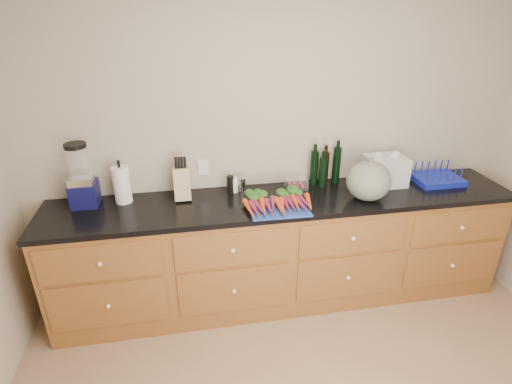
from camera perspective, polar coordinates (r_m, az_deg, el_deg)
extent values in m
cube|color=#BBAF9B|center=(3.24, 2.93, 7.35)|extent=(4.10, 0.05, 2.60)
cube|color=brown|center=(3.33, 3.87, -8.45)|extent=(3.60, 0.60, 0.90)
cube|color=brown|center=(2.92, -21.38, -9.43)|extent=(0.82, 0.01, 0.28)
sphere|color=white|center=(2.91, -21.43, -9.61)|extent=(0.03, 0.03, 0.03)
cube|color=brown|center=(3.13, -20.32, -14.88)|extent=(0.82, 0.01, 0.38)
sphere|color=white|center=(3.12, -20.36, -15.07)|extent=(0.03, 0.03, 0.03)
cube|color=brown|center=(2.86, -3.34, -8.23)|extent=(0.82, 0.01, 0.28)
sphere|color=white|center=(2.85, -3.30, -8.40)|extent=(0.03, 0.03, 0.03)
cube|color=brown|center=(3.08, -3.17, -13.82)|extent=(0.82, 0.01, 0.38)
sphere|color=white|center=(3.07, -3.13, -14.01)|extent=(0.03, 0.03, 0.03)
cube|color=brown|center=(3.08, 13.61, -6.35)|extent=(0.82, 0.01, 0.28)
sphere|color=white|center=(3.07, 13.72, -6.51)|extent=(0.03, 0.03, 0.03)
cube|color=brown|center=(3.28, 12.96, -11.72)|extent=(0.82, 0.01, 0.38)
sphere|color=white|center=(3.27, 13.07, -11.88)|extent=(0.03, 0.03, 0.03)
cube|color=brown|center=(3.52, 27.23, -4.43)|extent=(0.82, 0.01, 0.28)
sphere|color=white|center=(3.51, 27.38, -4.55)|extent=(0.03, 0.03, 0.03)
cube|color=brown|center=(3.70, 26.12, -9.29)|extent=(0.82, 0.01, 0.38)
sphere|color=white|center=(3.69, 26.26, -9.43)|extent=(0.03, 0.03, 0.03)
cube|color=black|center=(3.10, 4.12, -1.21)|extent=(3.64, 0.62, 0.04)
cube|color=#2646A4|center=(2.93, 3.26, -2.28)|extent=(0.44, 0.34, 0.01)
cone|color=#E3491A|center=(2.86, -0.99, -2.35)|extent=(0.05, 0.22, 0.05)
cone|color=#9B2240|center=(2.86, -0.30, -2.29)|extent=(0.05, 0.22, 0.05)
cone|color=maroon|center=(2.87, 0.38, -2.23)|extent=(0.05, 0.22, 0.05)
cone|color=#E3491A|center=(2.87, 1.06, -2.17)|extent=(0.05, 0.22, 0.05)
cone|color=#9B2240|center=(2.88, 1.74, -2.12)|extent=(0.05, 0.22, 0.05)
cone|color=maroon|center=(2.89, 2.41, -2.06)|extent=(0.05, 0.22, 0.05)
cone|color=#E3491A|center=(2.89, 3.08, -2.00)|extent=(0.05, 0.22, 0.05)
ellipsoid|color=#1D4B19|center=(3.01, 0.46, -0.60)|extent=(0.22, 0.13, 0.06)
cone|color=#E3491A|center=(2.90, 3.66, -1.95)|extent=(0.05, 0.22, 0.05)
cone|color=#9B2240|center=(2.91, 4.33, -1.89)|extent=(0.05, 0.22, 0.05)
cone|color=maroon|center=(2.92, 4.99, -1.83)|extent=(0.05, 0.22, 0.05)
cone|color=#E3491A|center=(2.92, 5.64, -1.78)|extent=(0.05, 0.22, 0.05)
cone|color=#9B2240|center=(2.93, 6.30, -1.72)|extent=(0.05, 0.22, 0.05)
cone|color=maroon|center=(2.94, 6.94, -1.66)|extent=(0.05, 0.22, 0.05)
cone|color=#E3491A|center=(2.95, 7.59, -1.60)|extent=(0.05, 0.22, 0.05)
ellipsoid|color=#1D4B19|center=(3.06, 4.84, -0.25)|extent=(0.22, 0.13, 0.06)
ellipsoid|color=#5B6958|center=(3.13, 15.76, 1.56)|extent=(0.33, 0.33, 0.30)
cube|color=#0F1046|center=(3.20, -23.27, -0.23)|extent=(0.19, 0.19, 0.18)
cube|color=silver|center=(3.13, -23.75, 1.44)|extent=(0.17, 0.11, 0.06)
cylinder|color=white|center=(3.12, -24.00, 3.65)|extent=(0.15, 0.15, 0.25)
cylinder|color=black|center=(3.07, -24.46, 6.06)|extent=(0.15, 0.15, 0.03)
cylinder|color=white|center=(3.13, -18.62, 0.99)|extent=(0.12, 0.12, 0.28)
cube|color=tan|center=(3.08, -10.51, 1.17)|extent=(0.12, 0.12, 0.24)
cylinder|color=white|center=(3.16, -3.05, 1.01)|extent=(0.05, 0.05, 0.12)
cylinder|color=black|center=(3.15, -3.66, 1.10)|extent=(0.06, 0.06, 0.14)
cylinder|color=silver|center=(3.17, -1.97, 1.04)|extent=(0.05, 0.05, 0.12)
cube|color=white|center=(3.25, 5.75, 1.24)|extent=(0.17, 0.14, 0.08)
cylinder|color=black|center=(3.30, 8.29, 3.45)|extent=(0.06, 0.06, 0.29)
cylinder|color=black|center=(3.34, 9.80, 3.45)|extent=(0.06, 0.06, 0.27)
cylinder|color=black|center=(3.36, 11.42, 3.78)|extent=(0.06, 0.06, 0.31)
cylinder|color=black|center=(3.28, 9.54, 2.82)|extent=(0.06, 0.06, 0.25)
cube|color=#1321A8|center=(3.69, 24.37, 1.71)|extent=(0.38, 0.30, 0.05)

